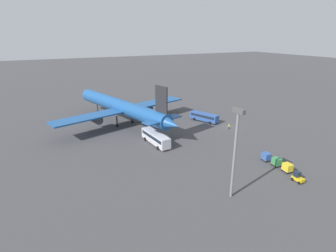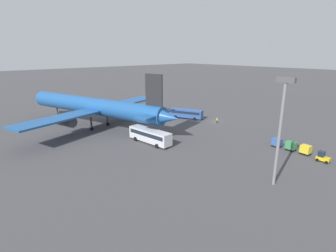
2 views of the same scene
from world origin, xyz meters
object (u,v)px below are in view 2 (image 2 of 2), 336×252
(shuttle_bus_far, at_px, (150,135))
(shuttle_bus_near, at_px, (187,113))
(worker_person, at_px, (217,120))
(cargo_cart_blue, at_px, (277,142))
(cargo_cart_yellow, at_px, (306,149))
(baggage_tug, at_px, (323,157))
(airplane, at_px, (94,107))
(cargo_cart_green, at_px, (291,145))

(shuttle_bus_far, bearing_deg, shuttle_bus_near, -70.53)
(worker_person, distance_m, cargo_cart_blue, 23.19)
(shuttle_bus_near, xyz_separation_m, cargo_cart_yellow, (-38.79, 3.68, -0.62))
(shuttle_bus_far, relative_size, worker_person, 7.02)
(baggage_tug, distance_m, worker_person, 33.16)
(airplane, bearing_deg, cargo_cart_green, -169.21)
(baggage_tug, distance_m, cargo_cart_green, 7.00)
(baggage_tug, relative_size, cargo_cart_blue, 1.12)
(baggage_tug, xyz_separation_m, worker_person, (32.23, -7.78, -0.07))
(shuttle_bus_far, relative_size, baggage_tug, 5.08)
(shuttle_bus_near, height_order, shuttle_bus_far, shuttle_bus_far)
(baggage_tug, relative_size, worker_person, 1.38)
(airplane, distance_m, cargo_cart_yellow, 54.66)
(worker_person, distance_m, cargo_cart_yellow, 29.24)
(shuttle_bus_near, distance_m, cargo_cart_blue, 32.75)
(airplane, height_order, baggage_tug, airplane)
(airplane, bearing_deg, worker_person, -140.92)
(shuttle_bus_near, distance_m, baggage_tug, 42.82)
(baggage_tug, height_order, cargo_cart_green, baggage_tug)
(airplane, height_order, cargo_cart_green, airplane)
(cargo_cart_yellow, relative_size, cargo_cart_blue, 1.00)
(baggage_tug, relative_size, cargo_cart_yellow, 1.12)
(shuttle_bus_far, height_order, cargo_cart_green, shuttle_bus_far)
(cargo_cart_green, bearing_deg, cargo_cart_blue, 2.33)
(worker_person, xyz_separation_m, cargo_cart_blue, (-22.24, 6.58, 0.32))
(cargo_cart_green, bearing_deg, shuttle_bus_near, -5.77)
(airplane, height_order, shuttle_bus_far, airplane)
(cargo_cart_yellow, height_order, cargo_cart_blue, same)
(airplane, distance_m, baggage_tug, 57.58)
(airplane, xyz_separation_m, cargo_cart_green, (-46.12, -23.29, -4.86))
(cargo_cart_blue, bearing_deg, shuttle_bus_far, 42.73)
(airplane, relative_size, baggage_tug, 22.89)
(cargo_cart_blue, bearing_deg, baggage_tug, 173.12)
(baggage_tug, bearing_deg, cargo_cart_green, -11.27)
(shuttle_bus_near, relative_size, shuttle_bus_far, 0.88)
(airplane, height_order, worker_person, airplane)
(cargo_cart_blue, bearing_deg, shuttle_bus_near, -6.54)
(baggage_tug, xyz_separation_m, cargo_cart_yellow, (3.74, -1.25, 0.25))
(shuttle_bus_far, xyz_separation_m, baggage_tug, (-31.61, -18.75, -1.05))
(airplane, height_order, shuttle_bus_near, airplane)
(shuttle_bus_near, distance_m, cargo_cart_yellow, 38.97)
(shuttle_bus_far, bearing_deg, worker_person, -93.93)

